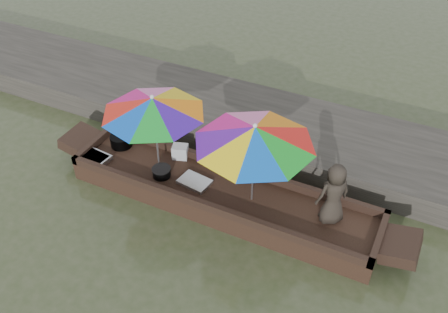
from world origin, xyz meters
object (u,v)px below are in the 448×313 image
at_px(supply_bag, 180,152).
at_px(charcoal_grill, 162,172).
at_px(tray_crayfish, 95,158).
at_px(tray_scallop, 195,182).
at_px(vendor, 334,194).
at_px(cooking_pot, 121,141).
at_px(umbrella_stern, 253,164).
at_px(boat_hull, 221,196).
at_px(umbrella_bow, 156,134).

bearing_deg(supply_bag, charcoal_grill, -93.19).
height_order(tray_crayfish, charcoal_grill, charcoal_grill).
relative_size(tray_scallop, vendor, 0.49).
xyz_separation_m(tray_crayfish, charcoal_grill, (1.35, 0.16, 0.03)).
relative_size(cooking_pot, umbrella_stern, 0.21).
height_order(boat_hull, cooking_pot, cooking_pot).
bearing_deg(umbrella_bow, cooking_pot, 165.08).
distance_m(boat_hull, vendor, 2.03).
distance_m(tray_scallop, charcoal_grill, 0.63).
distance_m(boat_hull, supply_bag, 1.21).
xyz_separation_m(tray_crayfish, vendor, (4.34, 0.44, 0.51)).
relative_size(tray_scallop, charcoal_grill, 1.67).
bearing_deg(boat_hull, vendor, 3.71).
distance_m(boat_hull, umbrella_stern, 1.11).
height_order(boat_hull, umbrella_stern, umbrella_stern).
distance_m(boat_hull, cooking_pot, 2.31).
distance_m(charcoal_grill, vendor, 3.05).
relative_size(cooking_pot, tray_crayfish, 0.76).
distance_m(tray_crayfish, tray_scallop, 1.98).
bearing_deg(charcoal_grill, vendor, 5.28).
xyz_separation_m(tray_scallop, charcoal_grill, (-0.62, -0.09, 0.05)).
distance_m(umbrella_bow, umbrella_stern, 1.83).
height_order(tray_scallop, umbrella_stern, umbrella_stern).
bearing_deg(vendor, umbrella_bow, -41.62).
bearing_deg(supply_bag, tray_scallop, -41.41).
height_order(cooking_pot, tray_scallop, cooking_pot).
height_order(supply_bag, umbrella_stern, umbrella_stern).
bearing_deg(tray_crayfish, charcoal_grill, 6.83).
bearing_deg(tray_scallop, vendor, 4.59).
height_order(tray_crayfish, umbrella_stern, umbrella_stern).
height_order(tray_crayfish, vendor, vendor).
bearing_deg(cooking_pot, umbrella_bow, -14.92).
relative_size(boat_hull, supply_bag, 19.70).
xyz_separation_m(cooking_pot, umbrella_bow, (1.02, -0.27, 0.67)).
distance_m(vendor, umbrella_stern, 1.34).
bearing_deg(charcoal_grill, umbrella_bow, 133.42).
distance_m(boat_hull, tray_crayfish, 2.49).
xyz_separation_m(vendor, umbrella_stern, (-1.32, -0.12, 0.22)).
xyz_separation_m(tray_crayfish, umbrella_bow, (1.20, 0.32, 0.73)).
relative_size(tray_crayfish, vendor, 0.49).
relative_size(cooking_pot, supply_bag, 1.47).
relative_size(boat_hull, cooking_pot, 13.39).
bearing_deg(supply_bag, tray_crayfish, -150.96).
distance_m(cooking_pot, umbrella_stern, 2.94).
height_order(cooking_pot, supply_bag, supply_bag).
bearing_deg(charcoal_grill, supply_bag, 86.81).
xyz_separation_m(cooking_pot, umbrella_stern, (2.85, -0.27, 0.67)).
distance_m(cooking_pot, supply_bag, 1.21).
height_order(tray_crayfish, tray_scallop, tray_crayfish).
distance_m(tray_crayfish, charcoal_grill, 1.36).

